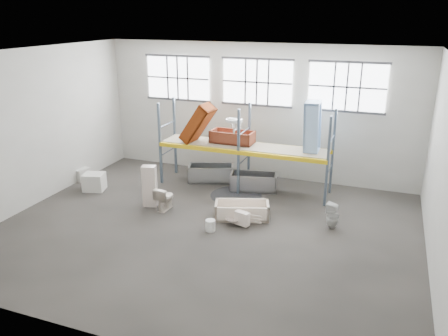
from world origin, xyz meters
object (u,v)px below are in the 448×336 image
at_px(carton_near, 94,182).
at_px(toilet_white, 333,216).
at_px(cistern_tall, 150,186).
at_px(blue_tub_upright, 312,127).
at_px(bucket, 210,225).
at_px(rust_tub_flat, 232,137).
at_px(steel_tub_right, 253,182).
at_px(steel_tub_left, 211,173).
at_px(toilet_beige, 165,198).
at_px(bathtub_beige, 242,210).

bearing_deg(carton_near, toilet_white, -0.45).
bearing_deg(cistern_tall, blue_tub_upright, 15.85).
height_order(bucket, carton_near, carton_near).
relative_size(cistern_tall, carton_near, 1.92).
bearing_deg(rust_tub_flat, steel_tub_right, -12.11).
bearing_deg(carton_near, steel_tub_left, 33.12).
relative_size(rust_tub_flat, carton_near, 2.14).
xyz_separation_m(steel_tub_left, bucket, (1.52, -3.80, -0.14)).
bearing_deg(cistern_tall, toilet_beige, -22.97).
xyz_separation_m(steel_tub_left, steel_tub_right, (1.74, -0.28, -0.01)).
relative_size(bathtub_beige, rust_tub_flat, 1.08).
bearing_deg(blue_tub_upright, carton_near, -162.26).
distance_m(bathtub_beige, carton_near, 5.66).
distance_m(steel_tub_right, blue_tub_upright, 2.86).
bearing_deg(cistern_tall, carton_near, 153.23).
height_order(cistern_tall, blue_tub_upright, blue_tub_upright).
height_order(bathtub_beige, carton_near, carton_near).
height_order(toilet_beige, blue_tub_upright, blue_tub_upright).
bearing_deg(bucket, steel_tub_right, 86.36).
bearing_deg(steel_tub_right, bathtub_beige, -81.55).
height_order(rust_tub_flat, bucket, rust_tub_flat).
xyz_separation_m(cistern_tall, toilet_white, (5.80, 0.45, -0.29)).
relative_size(steel_tub_left, steel_tub_right, 1.02).
distance_m(steel_tub_right, rust_tub_flat, 1.77).
distance_m(cistern_tall, rust_tub_flat, 3.50).
distance_m(steel_tub_left, steel_tub_right, 1.77).
relative_size(steel_tub_right, rust_tub_flat, 1.07).
bearing_deg(carton_near, cistern_tall, -11.39).
distance_m(bathtub_beige, bucket, 1.30).
bearing_deg(toilet_white, bathtub_beige, -78.09).
bearing_deg(bathtub_beige, blue_tub_upright, 40.66).
relative_size(toilet_white, steel_tub_left, 0.48).
bearing_deg(bucket, blue_tub_upright, 60.52).
height_order(rust_tub_flat, carton_near, rust_tub_flat).
relative_size(toilet_beige, steel_tub_right, 0.47).
bearing_deg(toilet_beige, bathtub_beige, -169.49).
bearing_deg(rust_tub_flat, steel_tub_left, 174.04).
xyz_separation_m(cistern_tall, steel_tub_right, (2.74, 2.56, -0.39)).
distance_m(steel_tub_right, bucket, 3.54).
bearing_deg(toilet_beige, steel_tub_left, -93.79).
xyz_separation_m(blue_tub_upright, carton_near, (-7.22, -2.31, -2.09)).
xyz_separation_m(toilet_white, blue_tub_upright, (-1.14, 2.38, 2.00)).
bearing_deg(toilet_beige, toilet_white, -169.77).
bearing_deg(cistern_tall, rust_tub_flat, 40.47).
relative_size(steel_tub_right, carton_near, 2.29).
height_order(toilet_white, blue_tub_upright, blue_tub_upright).
distance_m(toilet_beige, carton_near, 3.19).
xyz_separation_m(toilet_white, steel_tub_right, (-3.06, 2.11, -0.10)).
height_order(bathtub_beige, bucket, bathtub_beige).
bearing_deg(toilet_white, blue_tub_upright, -147.95).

